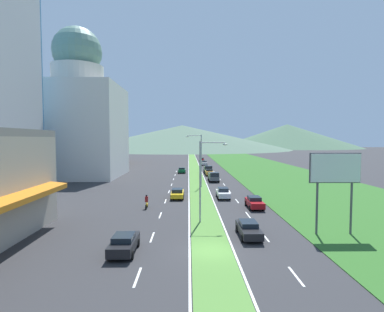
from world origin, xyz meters
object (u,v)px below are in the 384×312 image
at_px(street_lamp_near, 203,176).
at_px(car_9, 182,170).
at_px(car_8, 223,193).
at_px(pickup_truck_0, 214,177).
at_px(car_4, 177,193).
at_px(car_7, 254,202).
at_px(car_5, 249,229).
at_px(billboard_roadside, 335,173).
at_px(car_3, 124,243).
at_px(pickup_truck_1, 208,169).
at_px(car_6, 202,159).
at_px(car_2, 204,163).
at_px(car_0, 209,172).
at_px(motorcycle_rider, 147,203).
at_px(street_lamp_mid, 200,157).

bearing_deg(street_lamp_near, car_9, 94.05).
bearing_deg(car_8, pickup_truck_0, 179.70).
xyz_separation_m(car_4, car_7, (10.11, -6.61, 0.02)).
height_order(street_lamp_near, car_5, street_lamp_near).
distance_m(car_4, car_8, 6.84).
relative_size(car_8, car_9, 1.08).
bearing_deg(billboard_roadside, car_5, -176.88).
relative_size(car_3, car_7, 0.99).
bearing_deg(pickup_truck_1, car_3, -10.51).
relative_size(car_6, car_9, 0.99).
distance_m(car_6, car_8, 73.22).
bearing_deg(car_4, billboard_roadside, -139.10).
xyz_separation_m(car_7, pickup_truck_0, (-3.18, 24.33, 0.22)).
bearing_deg(pickup_truck_0, car_5, 0.28).
xyz_separation_m(car_2, pickup_truck_0, (-0.09, -38.62, 0.20)).
bearing_deg(car_3, street_lamp_near, -37.91).
bearing_deg(car_5, car_7, 165.01).
relative_size(billboard_roadside, car_9, 1.88).
xyz_separation_m(billboard_roadside, car_0, (-8.38, 45.27, -4.97)).
bearing_deg(car_6, car_7, 2.33).
xyz_separation_m(car_2, motorcycle_rider, (-10.68, -63.05, -0.04)).
height_order(car_0, pickup_truck_1, pickup_truck_1).
height_order(car_2, car_9, car_2).
height_order(car_0, car_3, car_0).
relative_size(street_lamp_mid, car_4, 2.04).
bearing_deg(motorcycle_rider, pickup_truck_0, -23.46).
relative_size(street_lamp_mid, car_5, 2.11).
bearing_deg(billboard_roadside, car_4, 130.90).
relative_size(billboard_roadside, car_4, 1.61).
bearing_deg(car_8, pickup_truck_1, -179.87).
relative_size(car_5, pickup_truck_1, 0.84).
distance_m(car_3, car_9, 54.95).
bearing_deg(car_3, car_8, -25.31).
relative_size(street_lamp_mid, billboard_roadside, 1.27).
bearing_deg(pickup_truck_1, car_9, -93.09).
bearing_deg(car_8, car_6, 179.99).
height_order(car_6, car_7, car_6).
relative_size(street_lamp_near, street_lamp_mid, 0.90).
height_order(billboard_roadside, car_8, billboard_roadside).
xyz_separation_m(street_lamp_mid, car_8, (3.14, -10.22, -4.72)).
xyz_separation_m(car_5, pickup_truck_1, (-0.34, 50.73, 0.26)).
relative_size(car_4, car_9, 1.17).
bearing_deg(street_lamp_near, car_3, -127.91).
distance_m(car_3, car_5, 11.11).
distance_m(car_5, car_7, 11.61).
distance_m(pickup_truck_0, motorcycle_rider, 26.62).
relative_size(car_3, car_4, 0.91).
height_order(street_lamp_mid, car_5, street_lamp_mid).
distance_m(billboard_roadside, car_7, 12.88).
height_order(car_4, pickup_truck_0, pickup_truck_0).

